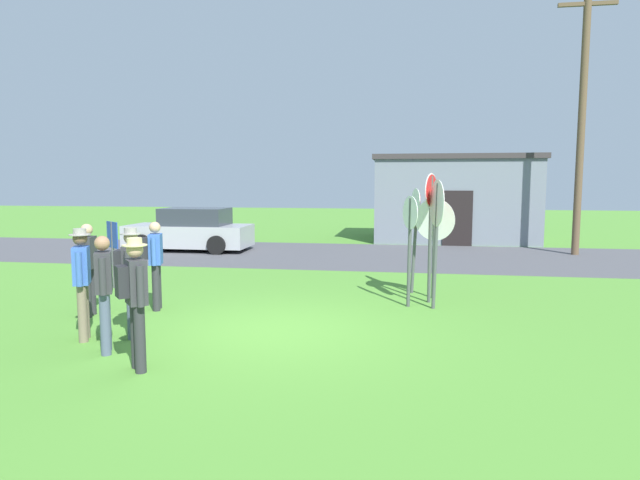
{
  "coord_description": "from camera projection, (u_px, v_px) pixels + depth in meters",
  "views": [
    {
      "loc": [
        2.24,
        -8.41,
        2.46
      ],
      "look_at": [
        0.53,
        2.0,
        1.3
      ],
      "focal_mm": 30.26,
      "sensor_mm": 36.0,
      "label": 1
    }
  ],
  "objects": [
    {
      "name": "street_asphalt",
      "position": [
        340.0,
        255.0,
        17.99
      ],
      "size": [
        60.0,
        6.4,
        0.01
      ],
      "primitive_type": "cube",
      "color": "#4C4C51",
      "rests_on": "ground"
    },
    {
      "name": "parked_car_on_street",
      "position": [
        191.0,
        231.0,
        19.11
      ],
      "size": [
        4.31,
        2.05,
        1.51
      ],
      "color": "#A5A8AD",
      "rests_on": "ground"
    },
    {
      "name": "stop_sign_low_front",
      "position": [
        434.0,
        230.0,
        11.23
      ],
      "size": [
        0.81,
        0.37,
        2.1
      ],
      "color": "#474C4C",
      "rests_on": "ground"
    },
    {
      "name": "person_on_left",
      "position": [
        135.0,
        294.0,
        6.92
      ],
      "size": [
        0.47,
        0.48,
        1.74
      ],
      "color": "#2D2D33",
      "rests_on": "ground"
    },
    {
      "name": "person_holding_notes",
      "position": [
        104.0,
        288.0,
        7.64
      ],
      "size": [
        0.36,
        0.51,
        1.69
      ],
      "color": "#4C5670",
      "rests_on": "ground"
    },
    {
      "name": "utility_pole",
      "position": [
        582.0,
        117.0,
        17.57
      ],
      "size": [
        1.8,
        0.24,
        8.68
      ],
      "color": "brown",
      "rests_on": "ground"
    },
    {
      "name": "person_in_blue",
      "position": [
        82.0,
        277.0,
        8.27
      ],
      "size": [
        0.35,
        0.52,
        1.74
      ],
      "color": "#7A6B56",
      "rests_on": "ground"
    },
    {
      "name": "building_background",
      "position": [
        453.0,
        198.0,
        22.46
      ],
      "size": [
        6.5,
        4.51,
        3.49
      ],
      "color": "slate",
      "rests_on": "ground"
    },
    {
      "name": "stop_sign_center_cluster",
      "position": [
        437.0,
        219.0,
        10.25
      ],
      "size": [
        0.25,
        0.87,
        2.49
      ],
      "color": "#474C4C",
      "rests_on": "ground"
    },
    {
      "name": "person_in_teal",
      "position": [
        131.0,
        274.0,
        8.41
      ],
      "size": [
        0.42,
        0.56,
        1.74
      ],
      "color": "#4C5670",
      "rests_on": "ground"
    },
    {
      "name": "stop_sign_leaning_right",
      "position": [
        431.0,
        216.0,
        10.77
      ],
      "size": [
        0.26,
        0.65,
        2.61
      ],
      "color": "#474C4C",
      "rests_on": "ground"
    },
    {
      "name": "ground_plane",
      "position": [
        268.0,
        331.0,
        8.88
      ],
      "size": [
        80.0,
        80.0,
        0.0
      ],
      "primitive_type": "plane",
      "color": "#518E33"
    },
    {
      "name": "info_panel_leftmost",
      "position": [
        113.0,
        243.0,
        12.32
      ],
      "size": [
        0.48,
        0.4,
        1.53
      ],
      "color": "#4C4C51",
      "rests_on": "ground"
    },
    {
      "name": "stop_sign_far_back",
      "position": [
        415.0,
        224.0,
        11.74
      ],
      "size": [
        0.21,
        0.6,
        2.3
      ],
      "color": "#474C4C",
      "rests_on": "ground"
    },
    {
      "name": "stop_sign_rear_right",
      "position": [
        410.0,
        233.0,
        10.44
      ],
      "size": [
        0.29,
        0.6,
        2.18
      ],
      "color": "#474C4C",
      "rests_on": "ground"
    },
    {
      "name": "person_with_sunhat",
      "position": [
        155.0,
        259.0,
        10.24
      ],
      "size": [
        0.43,
        0.55,
        1.69
      ],
      "color": "#2D2D33",
      "rests_on": "ground"
    },
    {
      "name": "person_in_dark_shirt",
      "position": [
        88.0,
        264.0,
        9.77
      ],
      "size": [
        0.29,
        0.56,
        1.69
      ],
      "color": "#2D2D33",
      "rests_on": "ground"
    }
  ]
}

